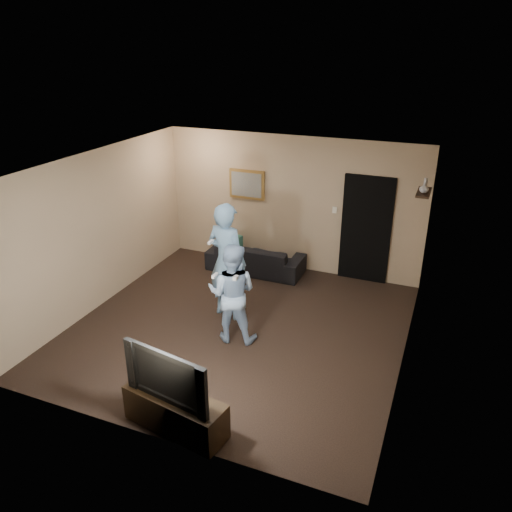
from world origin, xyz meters
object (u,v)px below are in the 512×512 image
at_px(tv_console, 176,412).
at_px(television, 172,373).
at_px(sofa, 256,258).
at_px(wii_player_left, 227,261).
at_px(wii_player_right, 232,293).

xyz_separation_m(tv_console, television, (0.00, 0.00, 0.55)).
distance_m(sofa, wii_player_left, 1.87).
bearing_deg(sofa, wii_player_left, 97.01).
height_order(sofa, wii_player_left, wii_player_left).
height_order(tv_console, wii_player_right, wii_player_right).
xyz_separation_m(sofa, television, (0.77, -4.35, 0.53)).
bearing_deg(tv_console, television, 0.00).
distance_m(sofa, wii_player_right, 2.46).
height_order(tv_console, television, television).
relative_size(wii_player_left, wii_player_right, 1.25).
bearing_deg(wii_player_right, wii_player_left, 120.98).
xyz_separation_m(tv_console, wii_player_right, (-0.19, 2.01, 0.52)).
bearing_deg(wii_player_left, wii_player_right, -59.02).
bearing_deg(wii_player_right, sofa, 103.93).
distance_m(sofa, tv_console, 4.42).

